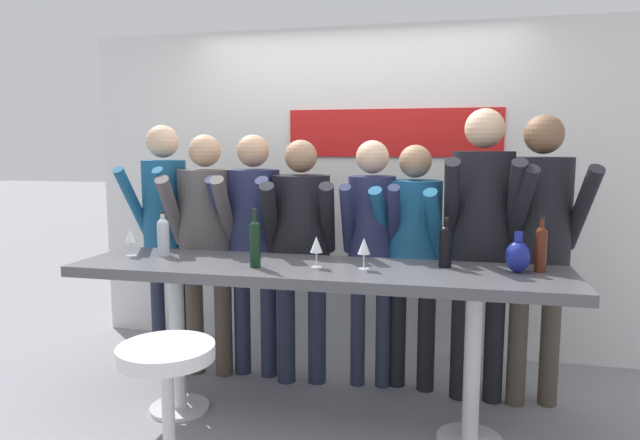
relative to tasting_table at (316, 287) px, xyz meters
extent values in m
plane|color=gray|center=(0.00, 0.00, -0.82)|extent=(40.00, 40.00, 0.00)
cube|color=silver|center=(0.00, 1.39, 0.44)|extent=(4.39, 0.10, 2.52)
cube|color=red|center=(0.29, 1.33, 0.89)|extent=(1.62, 0.02, 0.36)
cube|color=#4C4C51|center=(0.00, 0.00, 0.09)|extent=(2.79, 0.66, 0.06)
cylinder|color=silver|center=(-0.87, 0.00, -0.36)|extent=(0.09, 0.09, 0.88)
cylinder|color=silver|center=(-0.87, 0.00, -0.81)|extent=(0.36, 0.36, 0.02)
cylinder|color=silver|center=(0.87, 0.00, -0.36)|extent=(0.09, 0.09, 0.88)
cylinder|color=silver|center=(0.87, 0.00, -0.81)|extent=(0.36, 0.36, 0.02)
cylinder|color=silver|center=(-0.56, -0.71, -0.49)|extent=(0.06, 0.06, 0.62)
cylinder|color=white|center=(-0.56, -0.71, -0.17)|extent=(0.46, 0.46, 0.07)
cylinder|color=#23283D|center=(-1.35, 0.64, -0.40)|extent=(0.10, 0.10, 0.85)
cylinder|color=#23283D|center=(-1.18, 0.63, -0.40)|extent=(0.10, 0.10, 0.85)
cylinder|color=#19517A|center=(-1.26, 0.63, 0.36)|extent=(0.32, 0.32, 0.67)
sphere|color=#D6AD89|center=(-1.26, 0.63, 0.83)|extent=(0.23, 0.23, 0.23)
cylinder|color=#19517A|center=(-1.41, 0.48, 0.41)|extent=(0.09, 0.39, 0.51)
cylinder|color=#19517A|center=(-1.12, 0.46, 0.41)|extent=(0.09, 0.39, 0.51)
cylinder|color=#473D33|center=(-1.02, 0.56, -0.41)|extent=(0.12, 0.12, 0.81)
cylinder|color=#473D33|center=(-0.81, 0.58, -0.41)|extent=(0.12, 0.12, 0.81)
cylinder|color=#514C4C|center=(-0.92, 0.57, 0.31)|extent=(0.41, 0.41, 0.64)
sphere|color=tan|center=(-0.92, 0.57, 0.76)|extent=(0.22, 0.22, 0.22)
cylinder|color=#514C4C|center=(-1.08, 0.40, 0.36)|extent=(0.13, 0.40, 0.50)
cylinder|color=#514C4C|center=(-0.72, 0.43, 0.36)|extent=(0.13, 0.40, 0.50)
cylinder|color=#23283D|center=(-0.69, 0.63, -0.41)|extent=(0.11, 0.11, 0.81)
cylinder|color=#23283D|center=(-0.49, 0.63, -0.41)|extent=(0.11, 0.11, 0.81)
cylinder|color=#23284C|center=(-0.59, 0.63, 0.31)|extent=(0.36, 0.36, 0.64)
sphere|color=tan|center=(-0.59, 0.63, 0.76)|extent=(0.22, 0.22, 0.22)
cylinder|color=#23284C|center=(-0.76, 0.48, 0.36)|extent=(0.09, 0.38, 0.50)
cylinder|color=#23284C|center=(-0.42, 0.47, 0.36)|extent=(0.09, 0.38, 0.50)
cylinder|color=#23283D|center=(-0.34, 0.56, -0.42)|extent=(0.12, 0.12, 0.79)
cylinder|color=#23283D|center=(-0.14, 0.60, -0.42)|extent=(0.12, 0.12, 0.79)
cylinder|color=black|center=(-0.24, 0.58, 0.29)|extent=(0.44, 0.44, 0.63)
sphere|color=#9E7556|center=(-0.24, 0.58, 0.73)|extent=(0.22, 0.22, 0.22)
cylinder|color=black|center=(-0.39, 0.40, 0.33)|extent=(0.16, 0.39, 0.49)
cylinder|color=black|center=(-0.03, 0.46, 0.33)|extent=(0.16, 0.39, 0.49)
cylinder|color=#23283D|center=(0.14, 0.62, -0.42)|extent=(0.10, 0.10, 0.79)
cylinder|color=#23283D|center=(0.31, 0.63, -0.42)|extent=(0.10, 0.10, 0.79)
cylinder|color=#23284C|center=(0.23, 0.63, 0.29)|extent=(0.33, 0.33, 0.63)
sphere|color=#D6AD89|center=(0.23, 0.63, 0.72)|extent=(0.21, 0.21, 0.21)
cylinder|color=#23284C|center=(0.09, 0.46, 0.33)|extent=(0.10, 0.37, 0.48)
cylinder|color=#23284C|center=(0.38, 0.49, 0.33)|extent=(0.10, 0.37, 0.48)
cylinder|color=black|center=(0.40, 0.67, -0.43)|extent=(0.11, 0.11, 0.78)
cylinder|color=black|center=(0.60, 0.64, -0.43)|extent=(0.11, 0.11, 0.78)
cylinder|color=#19517A|center=(0.50, 0.66, 0.27)|extent=(0.42, 0.42, 0.62)
sphere|color=#9E7556|center=(0.50, 0.66, 0.70)|extent=(0.21, 0.21, 0.21)
cylinder|color=#19517A|center=(0.30, 0.54, 0.31)|extent=(0.15, 0.38, 0.48)
cylinder|color=#19517A|center=(0.64, 0.48, 0.31)|extent=(0.15, 0.38, 0.48)
cylinder|color=black|center=(0.81, 0.56, -0.38)|extent=(0.12, 0.12, 0.88)
cylinder|color=black|center=(1.02, 0.56, -0.38)|extent=(0.12, 0.12, 0.88)
cylinder|color=black|center=(0.92, 0.56, 0.41)|extent=(0.38, 0.38, 0.70)
sphere|color=#D6AD89|center=(0.92, 0.56, 0.90)|extent=(0.24, 0.24, 0.24)
cylinder|color=black|center=(0.73, 0.40, 0.46)|extent=(0.10, 0.42, 0.54)
cylinder|color=black|center=(1.09, 0.39, 0.46)|extent=(0.10, 0.42, 0.54)
cylinder|color=#473D33|center=(1.16, 0.55, -0.39)|extent=(0.12, 0.12, 0.86)
cylinder|color=#473D33|center=(1.35, 0.59, -0.39)|extent=(0.12, 0.12, 0.86)
cylinder|color=black|center=(1.26, 0.57, 0.39)|extent=(0.43, 0.43, 0.68)
sphere|color=brown|center=(1.26, 0.57, 0.86)|extent=(0.23, 0.23, 0.23)
cylinder|color=black|center=(1.12, 0.37, 0.43)|extent=(0.17, 0.41, 0.53)
cylinder|color=black|center=(1.46, 0.44, 0.43)|extent=(0.17, 0.41, 0.53)
cylinder|color=black|center=(0.71, 0.14, 0.22)|extent=(0.07, 0.07, 0.20)
sphere|color=black|center=(0.71, 0.14, 0.32)|extent=(0.07, 0.07, 0.07)
cylinder|color=black|center=(0.71, 0.14, 0.35)|extent=(0.03, 0.03, 0.07)
cylinder|color=black|center=(0.71, 0.14, 0.39)|extent=(0.03, 0.03, 0.01)
cylinder|color=black|center=(-0.32, -0.10, 0.24)|extent=(0.06, 0.06, 0.23)
sphere|color=black|center=(-0.32, -0.10, 0.35)|extent=(0.06, 0.06, 0.06)
cylinder|color=black|center=(-0.32, -0.10, 0.39)|extent=(0.02, 0.02, 0.08)
cylinder|color=black|center=(-0.32, -0.10, 0.44)|extent=(0.03, 0.03, 0.02)
cylinder|color=#4C1E0F|center=(1.20, 0.13, 0.23)|extent=(0.06, 0.06, 0.21)
sphere|color=#4C1E0F|center=(1.20, 0.13, 0.33)|extent=(0.06, 0.06, 0.06)
cylinder|color=#4C1E0F|center=(1.20, 0.13, 0.37)|extent=(0.02, 0.02, 0.08)
cylinder|color=black|center=(1.20, 0.13, 0.42)|extent=(0.03, 0.03, 0.02)
cylinder|color=#B7BCC1|center=(-0.99, 0.10, 0.22)|extent=(0.07, 0.07, 0.19)
sphere|color=#B7BCC1|center=(-0.99, 0.10, 0.32)|extent=(0.07, 0.07, 0.07)
cylinder|color=#B7BCC1|center=(-0.99, 0.10, 0.35)|extent=(0.03, 0.03, 0.07)
cylinder|color=black|center=(-0.99, 0.10, 0.39)|extent=(0.03, 0.03, 0.01)
cylinder|color=silver|center=(0.27, -0.03, 0.12)|extent=(0.06, 0.06, 0.01)
cylinder|color=silver|center=(0.27, -0.03, 0.17)|extent=(0.01, 0.01, 0.08)
cone|color=silver|center=(0.27, -0.03, 0.25)|extent=(0.07, 0.07, 0.09)
cylinder|color=silver|center=(0.01, -0.04, 0.12)|extent=(0.06, 0.06, 0.01)
cylinder|color=silver|center=(0.01, -0.04, 0.17)|extent=(0.01, 0.01, 0.08)
cone|color=silver|center=(0.01, -0.04, 0.25)|extent=(0.07, 0.07, 0.09)
cylinder|color=silver|center=(-1.17, 0.03, 0.12)|extent=(0.06, 0.06, 0.01)
cylinder|color=silver|center=(-1.17, 0.03, 0.17)|extent=(0.01, 0.01, 0.08)
cone|color=silver|center=(-1.17, 0.03, 0.25)|extent=(0.07, 0.07, 0.09)
ellipsoid|color=navy|center=(1.09, 0.09, 0.21)|extent=(0.13, 0.13, 0.17)
cylinder|color=navy|center=(1.09, 0.09, 0.32)|extent=(0.04, 0.04, 0.05)
camera|label=1|loc=(0.73, -3.06, 0.79)|focal=32.00mm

